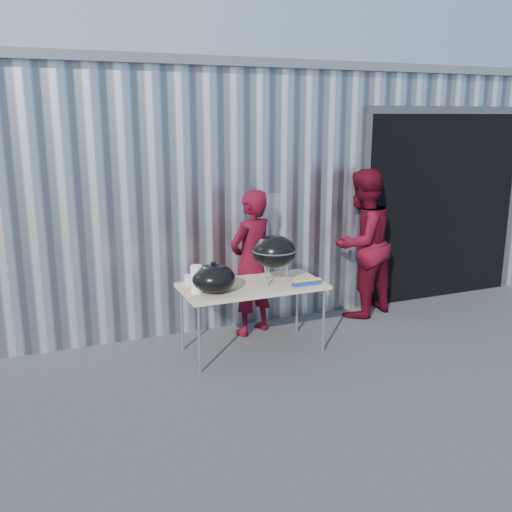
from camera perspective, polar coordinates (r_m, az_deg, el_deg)
name	(u,v)px	position (r m, az deg, el deg)	size (l,w,h in m)	color
ground	(271,389)	(5.46, 1.51, -13.11)	(80.00, 80.00, 0.00)	#37373A
building	(209,174)	(9.53, -4.74, 8.15)	(8.20, 6.20, 3.10)	silver
folding_table	(252,288)	(6.02, -0.36, -3.22)	(1.50, 0.75, 0.75)	tan
kettle_grill	(274,245)	(5.96, 1.82, 1.15)	(0.47, 0.47, 0.94)	black
grill_lid	(214,278)	(5.72, -4.27, -2.25)	(0.44, 0.44, 0.32)	black
paper_towels	(197,279)	(5.72, -5.97, -2.32)	(0.12, 0.12, 0.28)	white
white_tub	(196,280)	(6.02, -6.05, -2.38)	(0.20, 0.15, 0.10)	white
foil_box	(307,282)	(5.99, 5.08, -2.65)	(0.32, 0.05, 0.06)	navy
person_cook	(251,263)	(6.50, -0.46, -0.71)	(0.61, 0.40, 1.68)	#4B0714
person_bystander	(362,243)	(7.23, 10.52, 1.24)	(0.90, 0.70, 1.86)	#4B0714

